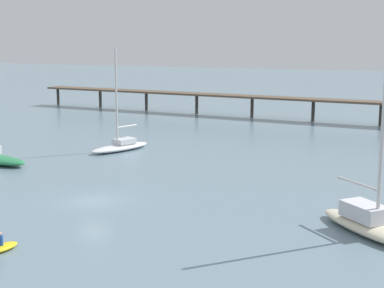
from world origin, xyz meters
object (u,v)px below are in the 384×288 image
sailboat_cream (370,222)px  dinghy_yellow (0,247)px  pier (377,99)px  sailboat_white (121,145)px

sailboat_cream → dinghy_yellow: sailboat_cream is taller
pier → dinghy_yellow: (-12.68, -59.58, -3.49)m
sailboat_cream → dinghy_yellow: bearing=-147.4°
sailboat_white → dinghy_yellow: (9.92, -28.69, -0.40)m
dinghy_yellow → pier: bearing=78.0°
pier → sailboat_cream: sailboat_cream is taller
sailboat_cream → dinghy_yellow: size_ratio=5.22×
sailboat_white → dinghy_yellow: bearing=-70.9°
pier → dinghy_yellow: pier is taller
sailboat_white → dinghy_yellow: sailboat_white is taller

